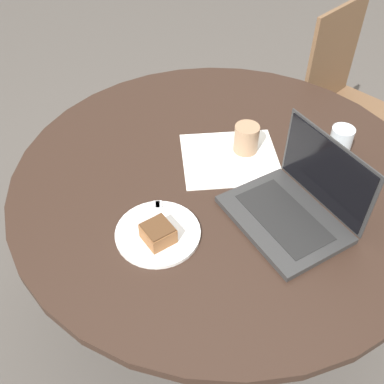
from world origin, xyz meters
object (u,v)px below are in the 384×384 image
(plate, at_px, (158,233))
(coffee_glass, at_px, (246,139))
(chair, at_px, (347,107))
(laptop, at_px, (294,207))

(plate, height_order, coffee_glass, coffee_glass)
(chair, distance_m, laptop, 1.06)
(chair, bearing_deg, coffee_glass, 3.61)
(chair, relative_size, plate, 3.89)
(plate, distance_m, coffee_glass, 0.46)
(laptop, bearing_deg, coffee_glass, -10.62)
(chair, xyz_separation_m, laptop, (-0.78, -0.65, 0.29))
(plate, bearing_deg, coffee_glass, 29.11)
(chair, xyz_separation_m, coffee_glass, (-0.76, -0.34, 0.29))
(chair, bearing_deg, laptop, 19.60)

